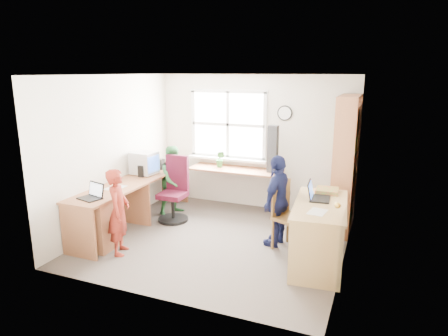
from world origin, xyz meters
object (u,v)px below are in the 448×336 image
at_px(l_desk, 131,206).
at_px(wooden_chair, 287,213).
at_px(right_desk, 320,220).
at_px(laptop_right, 316,195).
at_px(person_red, 119,212).
at_px(person_navy, 278,201).
at_px(person_green, 175,180).
at_px(potted_plant, 220,159).
at_px(crt_monitor, 144,163).
at_px(cd_tower, 273,149).
at_px(bookshelf, 345,167).
at_px(laptop_left, 92,195).
at_px(swivel_chair, 175,193).

height_order(l_desk, wooden_chair, wooden_chair).
distance_m(right_desk, laptop_right, 0.33).
bearing_deg(person_red, person_navy, -82.77).
bearing_deg(right_desk, wooden_chair, 144.74).
xyz_separation_m(laptop_right, person_green, (-2.56, 0.79, -0.26)).
height_order(right_desk, wooden_chair, wooden_chair).
bearing_deg(potted_plant, crt_monitor, -136.38).
height_order(cd_tower, person_green, cd_tower).
height_order(wooden_chair, laptop_right, laptop_right).
relative_size(l_desk, crt_monitor, 7.12).
bearing_deg(potted_plant, person_navy, -41.37).
bearing_deg(wooden_chair, crt_monitor, -165.24).
xyz_separation_m(l_desk, crt_monitor, (-0.23, 0.76, 0.49)).
xyz_separation_m(bookshelf, laptop_left, (-3.13, -2.10, -0.20)).
bearing_deg(right_desk, person_navy, 146.33).
height_order(wooden_chair, person_navy, person_navy).
bearing_deg(person_red, crt_monitor, -3.66).
bearing_deg(bookshelf, l_desk, -153.57).
height_order(crt_monitor, laptop_right, crt_monitor).
bearing_deg(person_green, potted_plant, -17.52).
distance_m(l_desk, wooden_chair, 2.34).
height_order(cd_tower, person_red, cd_tower).
distance_m(laptop_right, person_green, 2.69).
relative_size(bookshelf, wooden_chair, 2.18).
xyz_separation_m(right_desk, crt_monitor, (-3.03, 0.63, 0.36)).
bearing_deg(laptop_left, right_desk, 29.05).
xyz_separation_m(bookshelf, cd_tower, (-1.23, 0.25, 0.15)).
height_order(right_desk, bookshelf, bookshelf).
distance_m(swivel_chair, laptop_left, 1.56).
distance_m(wooden_chair, cd_tower, 1.56).
relative_size(bookshelf, person_red, 1.76).
bearing_deg(right_desk, person_red, -169.13).
bearing_deg(crt_monitor, laptop_left, -83.33).
bearing_deg(laptop_right, person_red, 105.40).
xyz_separation_m(right_desk, person_green, (-2.64, 0.95, 0.02)).
relative_size(swivel_chair, person_red, 0.91).
bearing_deg(swivel_chair, bookshelf, 12.85).
xyz_separation_m(cd_tower, person_red, (-1.50, -2.32, -0.56)).
bearing_deg(l_desk, person_red, -69.35).
relative_size(person_red, person_navy, 0.90).
relative_size(bookshelf, person_green, 1.74).
relative_size(wooden_chair, person_green, 0.80).
distance_m(laptop_left, cd_tower, 3.04).
bearing_deg(wooden_chair, person_green, -174.80).
xyz_separation_m(wooden_chair, crt_monitor, (-2.54, 0.34, 0.42)).
height_order(l_desk, person_green, person_green).
distance_m(l_desk, person_green, 1.11).
distance_m(bookshelf, crt_monitor, 3.27).
bearing_deg(person_navy, laptop_right, 80.91).
bearing_deg(laptop_left, swivel_chair, 86.46).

